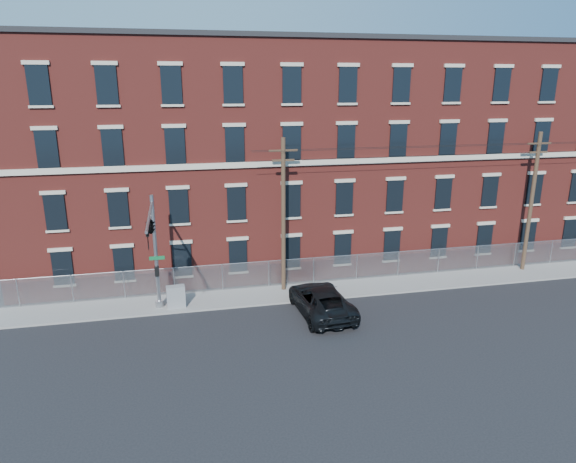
{
  "coord_description": "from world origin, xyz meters",
  "views": [
    {
      "loc": [
        -4.38,
        -25.31,
        13.34
      ],
      "look_at": [
        1.96,
        4.0,
        4.58
      ],
      "focal_mm": 31.85,
      "sensor_mm": 36.0,
      "label": 1
    }
  ],
  "objects_px": {
    "utility_pole_near": "(283,213)",
    "traffic_signal_mast": "(152,235)",
    "utility_cabinet": "(176,297)",
    "pickup_truck": "(321,300)"
  },
  "relations": [
    {
      "from": "traffic_signal_mast",
      "to": "utility_pole_near",
      "type": "xyz_separation_m",
      "value": [
        8.0,
        3.42,
        -0.05
      ]
    },
    {
      "from": "utility_pole_near",
      "to": "pickup_truck",
      "type": "relative_size",
      "value": 1.64
    },
    {
      "from": "traffic_signal_mast",
      "to": "utility_cabinet",
      "type": "relative_size",
      "value": 5.1
    },
    {
      "from": "traffic_signal_mast",
      "to": "pickup_truck",
      "type": "relative_size",
      "value": 1.15
    },
    {
      "from": "utility_pole_near",
      "to": "traffic_signal_mast",
      "type": "bearing_deg",
      "value": -156.86
    },
    {
      "from": "traffic_signal_mast",
      "to": "utility_cabinet",
      "type": "distance_m",
      "value": 5.11
    },
    {
      "from": "traffic_signal_mast",
      "to": "pickup_truck",
      "type": "bearing_deg",
      "value": -2.67
    },
    {
      "from": "traffic_signal_mast",
      "to": "utility_pole_near",
      "type": "height_order",
      "value": "utility_pole_near"
    },
    {
      "from": "utility_pole_near",
      "to": "pickup_truck",
      "type": "distance_m",
      "value": 6.11
    },
    {
      "from": "pickup_truck",
      "to": "utility_cabinet",
      "type": "height_order",
      "value": "pickup_truck"
    }
  ]
}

